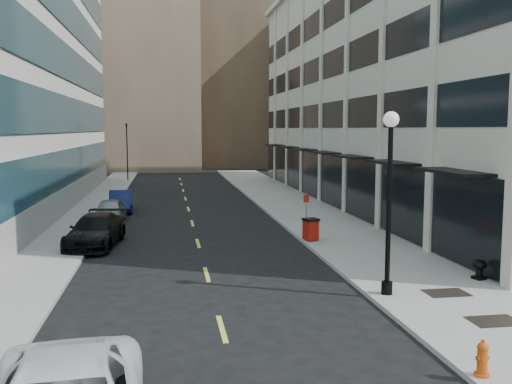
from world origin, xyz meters
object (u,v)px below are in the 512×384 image
object	(u,v)px
car_silver_sedan	(110,211)
sign_post	(306,208)
fire_hydrant	(482,358)
trash_bin	(311,229)
lamppost	(389,186)
car_blue_sedan	(121,201)
urn_planter	(479,267)
traffic_signal	(127,127)
car_black_pickup	(96,231)

from	to	relation	value
car_silver_sedan	sign_post	distance (m)	12.51
sign_post	fire_hydrant	bearing A→B (deg)	-93.19
fire_hydrant	trash_bin	world-z (taller)	trash_bin
trash_bin	lamppost	xyz separation A→B (m)	(0.21, -9.15, 2.98)
car_blue_sedan	lamppost	xyz separation A→B (m)	(10.14, -21.54, 3.01)
lamppost	trash_bin	bearing A→B (deg)	91.33
car_silver_sedan	fire_hydrant	bearing A→B (deg)	-64.35
fire_hydrant	sign_post	distance (m)	15.97
lamppost	sign_post	distance (m)	9.91
lamppost	urn_planter	bearing A→B (deg)	17.35
traffic_signal	urn_planter	bearing A→B (deg)	-70.55
lamppost	sign_post	world-z (taller)	lamppost
fire_hydrant	car_blue_sedan	bearing A→B (deg)	100.95
car_blue_sedan	lamppost	distance (m)	24.00
fire_hydrant	trash_bin	xyz separation A→B (m)	(0.10, 15.40, 0.18)
car_silver_sedan	lamppost	world-z (taller)	lamppost
sign_post	urn_planter	size ratio (longest dim) A/B	3.23
car_blue_sedan	fire_hydrant	size ratio (longest dim) A/B	5.23
traffic_signal	urn_planter	world-z (taller)	traffic_signal
traffic_signal	lamppost	size ratio (longest dim) A/B	1.15
trash_bin	urn_planter	xyz separation A→B (m)	(4.20, -7.91, -0.14)
trash_bin	lamppost	world-z (taller)	lamppost
car_silver_sedan	urn_planter	world-z (taller)	car_silver_sedan
fire_hydrant	car_black_pickup	bearing A→B (deg)	113.34
car_silver_sedan	car_blue_sedan	distance (m)	4.55
traffic_signal	car_silver_sedan	world-z (taller)	traffic_signal
traffic_signal	car_blue_sedan	world-z (taller)	traffic_signal
trash_bin	sign_post	distance (m)	1.07
lamppost	sign_post	size ratio (longest dim) A/B	2.62
trash_bin	lamppost	size ratio (longest dim) A/B	0.18
traffic_signal	lamppost	bearing A→B (deg)	-75.83
car_black_pickup	sign_post	bearing A→B (deg)	5.28
traffic_signal	trash_bin	bearing A→B (deg)	-72.63
car_blue_sedan	fire_hydrant	bearing A→B (deg)	-75.13
fire_hydrant	urn_planter	world-z (taller)	fire_hydrant
car_black_pickup	urn_planter	xyz separation A→B (m)	(14.40, -8.75, -0.17)
sign_post	urn_planter	bearing A→B (deg)	-66.19
traffic_signal	sign_post	distance (m)	36.21
lamppost	sign_post	xyz separation A→B (m)	(-0.31, 9.68, -2.06)
traffic_signal	car_black_pickup	world-z (taller)	traffic_signal
traffic_signal	lamppost	distance (m)	45.43
car_silver_sedan	fire_hydrant	size ratio (longest dim) A/B	5.00
lamppost	urn_planter	xyz separation A→B (m)	(3.99, 1.25, -3.13)
car_black_pickup	lamppost	world-z (taller)	lamppost
car_black_pickup	sign_post	world-z (taller)	sign_post
traffic_signal	fire_hydrant	world-z (taller)	traffic_signal
fire_hydrant	urn_planter	xyz separation A→B (m)	(4.30, 7.50, 0.04)
car_silver_sedan	urn_planter	distance (m)	21.34
car_black_pickup	fire_hydrant	bearing A→B (deg)	-51.06
car_black_pickup	fire_hydrant	size ratio (longest dim) A/B	6.35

